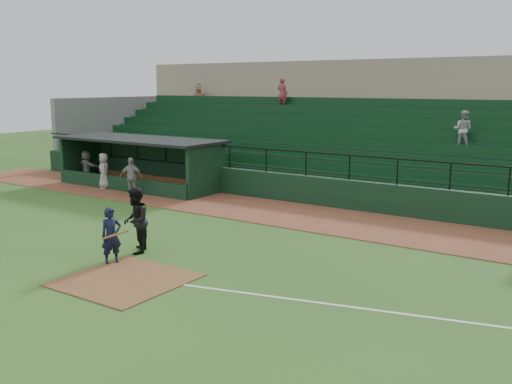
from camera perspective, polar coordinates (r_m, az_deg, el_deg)
The scene contains 11 objects.
ground at distance 16.08m, azimuth -10.17°, elevation -7.62°, with size 90.00×90.00×0.00m, color #2D571C.
warning_track at distance 22.27m, azimuth 4.35°, elevation -2.34°, with size 40.00×4.00×0.03m, color brown.
home_plate_dirt at distance 15.42m, azimuth -12.80°, elevation -8.46°, with size 3.00×3.00×0.03m, color brown.
foul_line at distance 13.32m, azimuth 20.07°, elevation -12.01°, with size 18.00×0.09×0.01m, color white.
stadium_structure at distance 29.48m, azimuth 12.69°, elevation 5.10°, with size 38.00×13.08×6.40m.
dugout at distance 29.18m, azimuth -10.86°, elevation 3.20°, with size 8.90×3.20×2.42m.
batter_at_plate at distance 16.66m, azimuth -14.12°, elevation -4.24°, with size 1.09×0.71×1.62m.
umpire at distance 17.54m, azimuth -11.84°, elevation -2.78°, with size 0.97×0.75×1.99m, color black.
dugout_player_a at distance 26.35m, azimuth -12.26°, elevation 1.45°, with size 1.04×0.43×1.77m, color #A09B96.
dugout_player_b at distance 28.72m, azimuth -14.78°, elevation 2.04°, with size 0.84×0.55×1.72m, color #A19B96.
dugout_player_c at distance 30.92m, azimuth -16.40°, elevation 2.46°, with size 1.51×0.48×1.63m, color gray.
Camera 1 is at (10.79, -10.84, 4.97)m, focal length 40.44 mm.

